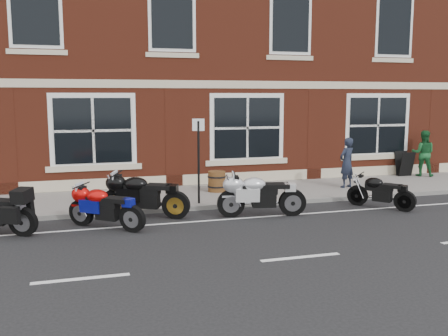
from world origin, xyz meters
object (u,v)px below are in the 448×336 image
(moto_sport_silver, at_px, (260,194))
(pedestrian_left, at_px, (347,163))
(pedestrian_right, at_px, (423,153))
(barrel_planter, at_px, (217,181))
(parking_sign, at_px, (199,155))
(moto_naked_black, at_px, (380,191))
(moto_sport_red, at_px, (105,206))
(a_board_sign, at_px, (404,164))
(moto_sport_black, at_px, (144,194))

(moto_sport_silver, distance_m, pedestrian_left, 4.54)
(pedestrian_right, xyz_separation_m, barrel_planter, (-8.04, -0.77, -0.52))
(parking_sign, bearing_deg, moto_sport_silver, -32.25)
(pedestrian_right, distance_m, barrel_planter, 8.09)
(moto_sport_silver, xyz_separation_m, moto_naked_black, (3.45, -0.05, -0.10))
(pedestrian_left, distance_m, barrel_planter, 4.22)
(moto_naked_black, xyz_separation_m, pedestrian_left, (0.39, 2.45, 0.44))
(barrel_planter, bearing_deg, moto_naked_black, -38.24)
(moto_naked_black, bearing_deg, moto_sport_red, 142.84)
(pedestrian_left, bearing_deg, pedestrian_right, 177.73)
(pedestrian_right, height_order, barrel_planter, pedestrian_right)
(moto_naked_black, height_order, a_board_sign, a_board_sign)
(pedestrian_right, relative_size, barrel_planter, 2.67)
(parking_sign, bearing_deg, barrel_planter, 74.62)
(moto_sport_silver, distance_m, parking_sign, 2.07)
(moto_naked_black, height_order, pedestrian_right, pedestrian_right)
(moto_naked_black, distance_m, pedestrian_right, 5.69)
(moto_sport_black, height_order, pedestrian_left, pedestrian_left)
(moto_sport_silver, relative_size, a_board_sign, 2.50)
(pedestrian_right, bearing_deg, moto_naked_black, 76.69)
(pedestrian_left, bearing_deg, a_board_sign, -175.82)
(moto_sport_black, bearing_deg, pedestrian_left, -48.57)
(moto_sport_red, xyz_separation_m, moto_sport_silver, (3.82, 0.12, 0.05))
(barrel_planter, bearing_deg, moto_sport_red, -139.04)
(pedestrian_left, bearing_deg, moto_sport_black, -6.61)
(moto_naked_black, bearing_deg, barrel_planter, 104.09)
(a_board_sign, relative_size, parking_sign, 0.39)
(moto_sport_black, xyz_separation_m, pedestrian_left, (6.67, 1.67, 0.33))
(moto_sport_silver, bearing_deg, pedestrian_right, -53.16)
(moto_sport_black, relative_size, parking_sign, 0.92)
(moto_sport_red, relative_size, moto_naked_black, 1.07)
(pedestrian_right, bearing_deg, pedestrian_left, 53.87)
(moto_sport_black, bearing_deg, moto_sport_red, 157.94)
(a_board_sign, xyz_separation_m, parking_sign, (-8.35, -2.50, 0.88))
(moto_naked_black, distance_m, parking_sign, 5.01)
(moto_sport_silver, height_order, barrel_planter, moto_sport_silver)
(moto_sport_red, distance_m, parking_sign, 3.12)
(moto_sport_silver, relative_size, barrel_planter, 3.58)
(moto_naked_black, relative_size, pedestrian_left, 0.97)
(moto_naked_black, bearing_deg, pedestrian_right, 3.53)
(pedestrian_left, distance_m, parking_sign, 5.21)
(pedestrian_right, xyz_separation_m, parking_sign, (-8.96, -2.28, 0.50))
(moto_sport_red, height_order, pedestrian_left, pedestrian_left)
(moto_sport_red, relative_size, moto_sport_black, 0.78)
(pedestrian_left, relative_size, a_board_sign, 1.78)
(moto_sport_silver, bearing_deg, barrel_planter, 17.60)
(moto_naked_black, bearing_deg, moto_sport_black, 135.24)
(pedestrian_left, xyz_separation_m, a_board_sign, (3.26, 1.51, -0.35))
(moto_sport_black, bearing_deg, moto_sport_silver, -77.00)
(moto_sport_red, xyz_separation_m, pedestrian_left, (7.65, 2.51, 0.39))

